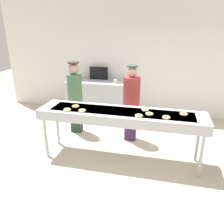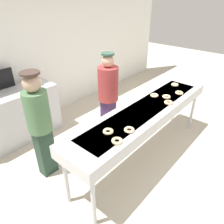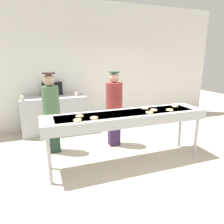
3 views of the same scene
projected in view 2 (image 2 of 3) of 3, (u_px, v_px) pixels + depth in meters
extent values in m
plane|color=beige|center=(141.00, 157.00, 3.67)|extent=(16.00, 16.00, 0.00)
cube|color=white|center=(42.00, 36.00, 4.27)|extent=(8.00, 0.12, 3.39)
cube|color=#B7BABF|center=(145.00, 113.00, 3.24)|extent=(2.98, 0.65, 0.18)
cube|color=slate|center=(146.00, 110.00, 3.21)|extent=(2.53, 0.46, 0.08)
cylinder|color=#B7BABF|center=(93.00, 202.00, 2.43)|extent=(0.06, 0.06, 0.79)
cylinder|color=#B7BABF|center=(192.00, 111.00, 4.25)|extent=(0.06, 0.06, 0.79)
cylinder|color=#B7BABF|center=(66.00, 180.00, 2.71)|extent=(0.06, 0.06, 0.79)
cylinder|color=#B7BABF|center=(170.00, 104.00, 4.53)|extent=(0.06, 0.06, 0.79)
torus|color=#F3C690|center=(129.00, 130.00, 2.65)|extent=(0.19, 0.19, 0.04)
torus|color=beige|center=(154.00, 95.00, 3.52)|extent=(0.17, 0.17, 0.04)
torus|color=#EBC586|center=(168.00, 102.00, 3.30)|extent=(0.19, 0.19, 0.04)
torus|color=#E8CC86|center=(108.00, 131.00, 2.63)|extent=(0.15, 0.15, 0.04)
torus|color=#E6C785|center=(179.00, 93.00, 3.61)|extent=(0.18, 0.18, 0.04)
torus|color=beige|center=(166.00, 97.00, 3.47)|extent=(0.19, 0.19, 0.04)
torus|color=beige|center=(117.00, 141.00, 2.46)|extent=(0.18, 0.18, 0.04)
torus|color=beige|center=(175.00, 85.00, 3.92)|extent=(0.17, 0.17, 0.04)
cube|color=#36224A|center=(108.00, 119.00, 3.98)|extent=(0.24, 0.18, 0.82)
cylinder|color=#993333|center=(108.00, 84.00, 3.63)|extent=(0.35, 0.35, 0.59)
sphere|color=tan|center=(108.00, 61.00, 3.43)|extent=(0.20, 0.20, 0.20)
cylinder|color=#2B473B|center=(108.00, 54.00, 3.37)|extent=(0.21, 0.21, 0.03)
cube|color=#21392C|center=(45.00, 151.00, 3.19)|extent=(0.24, 0.18, 0.80)
cylinder|color=#4C724C|center=(37.00, 112.00, 2.84)|extent=(0.33, 0.33, 0.59)
sphere|color=tan|center=(32.00, 83.00, 2.64)|extent=(0.23, 0.23, 0.23)
cylinder|color=#3D2C26|center=(30.00, 73.00, 2.57)|extent=(0.25, 0.25, 0.03)
cube|color=#B7BABF|center=(14.00, 117.00, 3.91)|extent=(1.61, 0.61, 0.95)
cylinder|color=beige|center=(39.00, 83.00, 3.95)|extent=(0.09, 0.09, 0.11)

